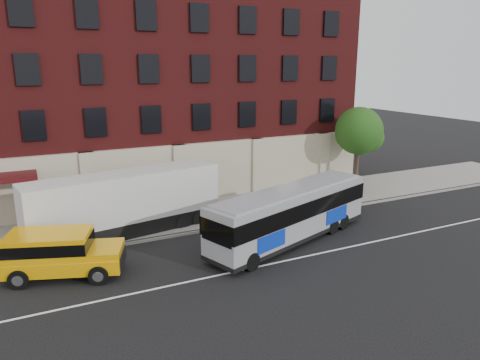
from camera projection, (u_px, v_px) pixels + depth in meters
name	position (u px, v px, depth m)	size (l,w,h in m)	color
ground	(261.00, 271.00, 21.17)	(120.00, 120.00, 0.00)	black
sidewalk	(194.00, 214.00, 29.00)	(60.00, 6.00, 0.15)	gray
kerb	(212.00, 229.00, 26.38)	(60.00, 0.25, 0.15)	gray
lane_line	(256.00, 267.00, 21.61)	(60.00, 0.12, 0.01)	white
building	(155.00, 89.00, 34.01)	(30.00, 12.10, 15.00)	#591515
sign_pole	(54.00, 229.00, 22.58)	(0.30, 0.20, 2.50)	slate
street_tree	(359.00, 133.00, 34.04)	(3.60, 3.60, 6.20)	#312218
city_bus	(291.00, 212.00, 24.42)	(11.12, 5.82, 3.00)	#92949C
yellow_suv	(58.00, 251.00, 20.44)	(5.67, 3.75, 2.11)	#F3A807
shipping_container	(126.00, 205.00, 25.26)	(11.09, 4.07, 3.62)	black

